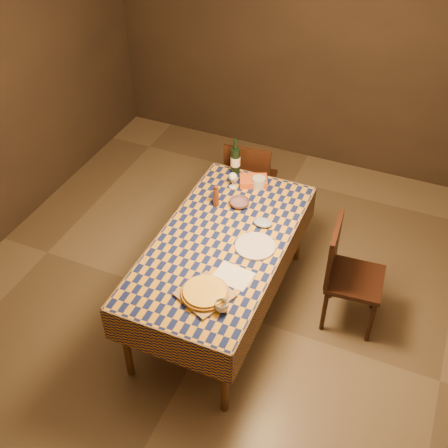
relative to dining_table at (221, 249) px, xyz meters
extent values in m
plane|color=brown|center=(0.00, 0.00, -0.69)|extent=(5.00, 5.00, 0.00)
cube|color=#34271D|center=(0.00, 2.50, 0.66)|extent=(4.50, 0.10, 2.70)
cylinder|color=brown|center=(-0.38, -0.83, -0.32)|extent=(0.06, 0.06, 0.75)
cylinder|color=brown|center=(0.38, -0.83, -0.32)|extent=(0.06, 0.06, 0.75)
cylinder|color=brown|center=(-0.38, 0.83, -0.32)|extent=(0.06, 0.06, 0.75)
cylinder|color=brown|center=(0.38, 0.83, -0.32)|extent=(0.06, 0.06, 0.75)
cube|color=brown|center=(0.00, 0.00, 0.05)|extent=(0.90, 1.80, 0.03)
cube|color=brown|center=(0.00, 0.00, 0.07)|extent=(0.92, 1.82, 0.02)
cube|color=brown|center=(0.00, -0.92, -0.07)|extent=(0.94, 0.01, 0.30)
cube|color=brown|center=(0.00, 0.92, -0.07)|extent=(0.94, 0.01, 0.30)
cube|color=brown|center=(-0.47, 0.00, -0.07)|extent=(0.01, 1.84, 0.30)
cube|color=brown|center=(0.47, 0.00, -0.07)|extent=(0.01, 1.84, 0.30)
cube|color=#9A7648|center=(0.11, -0.54, 0.09)|extent=(0.41, 0.41, 0.02)
cylinder|color=#A2611B|center=(0.11, -0.54, 0.10)|extent=(0.35, 0.35, 0.02)
cylinder|color=gold|center=(0.11, -0.54, 0.12)|extent=(0.31, 0.31, 0.01)
cylinder|color=#522413|center=(-0.21, 0.38, 0.16)|extent=(0.06, 0.06, 0.16)
sphere|color=#522413|center=(-0.21, 0.38, 0.26)|extent=(0.04, 0.04, 0.04)
imported|color=#684B57|center=(-0.04, 0.45, 0.10)|extent=(0.17, 0.17, 0.05)
cylinder|color=white|center=(-0.18, 0.65, 0.08)|extent=(0.08, 0.08, 0.00)
cylinder|color=white|center=(-0.18, 0.65, 0.11)|extent=(0.01, 0.01, 0.07)
sphere|color=white|center=(-0.18, 0.65, 0.18)|extent=(0.07, 0.07, 0.07)
ellipsoid|color=#430814|center=(-0.18, 0.65, 0.17)|extent=(0.05, 0.05, 0.03)
cylinder|color=black|center=(-0.24, 0.86, 0.19)|extent=(0.10, 0.10, 0.24)
cylinder|color=black|center=(-0.24, 0.86, 0.36)|extent=(0.04, 0.04, 0.10)
cylinder|color=silver|center=(-0.24, 0.86, 0.19)|extent=(0.10, 0.10, 0.09)
cylinder|color=silver|center=(0.02, 0.74, 0.12)|extent=(0.14, 0.14, 0.09)
cube|color=#CC511A|center=(-0.04, 0.76, 0.10)|extent=(0.27, 0.24, 0.06)
cylinder|color=silver|center=(0.25, 0.04, 0.08)|extent=(0.38, 0.38, 0.02)
imported|color=silver|center=(0.26, -0.61, 0.11)|extent=(0.12, 0.12, 0.07)
cube|color=white|center=(0.22, -0.30, 0.08)|extent=(0.28, 0.23, 0.00)
ellipsoid|color=#93A2BC|center=(0.22, 0.30, 0.10)|extent=(0.17, 0.14, 0.04)
cube|color=black|center=(-0.22, 1.22, -0.24)|extent=(0.47, 0.47, 0.04)
cube|color=black|center=(-0.19, 1.02, 0.01)|extent=(0.42, 0.09, 0.46)
cylinder|color=black|center=(-0.06, 1.42, -0.48)|extent=(0.04, 0.04, 0.43)
cylinder|color=black|center=(-0.42, 1.37, -0.48)|extent=(0.04, 0.04, 0.43)
cylinder|color=black|center=(-0.02, 1.06, -0.48)|extent=(0.04, 0.04, 0.43)
cylinder|color=black|center=(-0.37, 1.01, -0.48)|extent=(0.04, 0.04, 0.43)
cube|color=black|center=(0.98, 0.33, -0.24)|extent=(0.45, 0.45, 0.04)
cube|color=black|center=(0.78, 0.31, 0.01)|extent=(0.07, 0.42, 0.46)
cylinder|color=black|center=(1.17, 0.16, -0.48)|extent=(0.04, 0.04, 0.43)
cylinder|color=black|center=(1.15, 0.52, -0.48)|extent=(0.04, 0.04, 0.43)
cylinder|color=black|center=(0.82, 0.13, -0.48)|extent=(0.04, 0.04, 0.43)
cylinder|color=black|center=(0.79, 0.49, -0.48)|extent=(0.04, 0.04, 0.43)
camera|label=1|loc=(1.22, -2.82, 2.88)|focal=45.00mm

